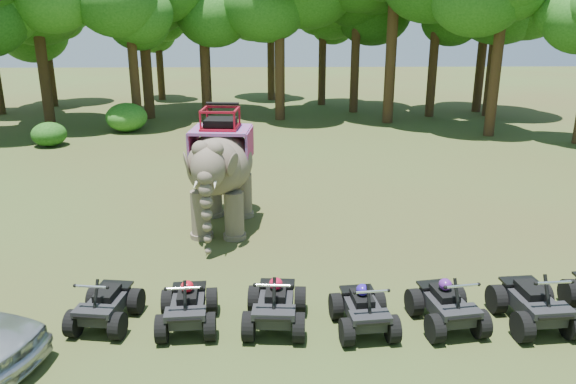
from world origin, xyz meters
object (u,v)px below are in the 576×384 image
elephant (222,168)px  atv_3 (364,304)px  atv_0 (105,299)px  atv_1 (187,301)px  atv_2 (275,299)px  atv_4 (447,299)px  atv_5 (535,296)px

elephant → atv_3: size_ratio=2.78×
atv_0 → atv_1: atv_1 is taller
atv_3 → atv_2: bearing=168.3°
elephant → atv_0: (-2.01, -5.65, -1.28)m
atv_3 → atv_4: bearing=-2.2°
elephant → atv_1: 5.95m
atv_0 → atv_1: bearing=2.7°
elephant → atv_3: (3.42, -6.00, -1.28)m
atv_0 → atv_3: (5.43, -0.35, 0.00)m
atv_0 → atv_2: size_ratio=0.93×
atv_3 → atv_5: bearing=-4.3°
atv_3 → elephant: bearing=113.7°
atv_5 → atv_2: bearing=174.5°
elephant → atv_0: elephant is taller
atv_0 → atv_5: (9.05, -0.24, 0.07)m
atv_2 → atv_3: bearing=-1.7°
atv_0 → atv_4: (7.21, -0.23, 0.03)m
atv_4 → atv_5: bearing=-9.3°
elephant → atv_2: (1.59, -5.82, -1.23)m
elephant → atv_1: elephant is taller
atv_1 → atv_3: bearing=-6.9°
atv_3 → atv_5: 3.62m
atv_1 → atv_3: size_ratio=1.02×
atv_0 → atv_1: 1.77m
atv_2 → atv_3: 1.84m
atv_0 → atv_2: 3.61m
atv_5 → atv_0: bearing=173.8°
atv_4 → atv_5: size_ratio=0.94×
atv_5 → elephant: bearing=135.4°
atv_0 → atv_2: bearing=5.0°
atv_1 → atv_4: 5.45m
atv_1 → atv_3: atv_1 is taller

